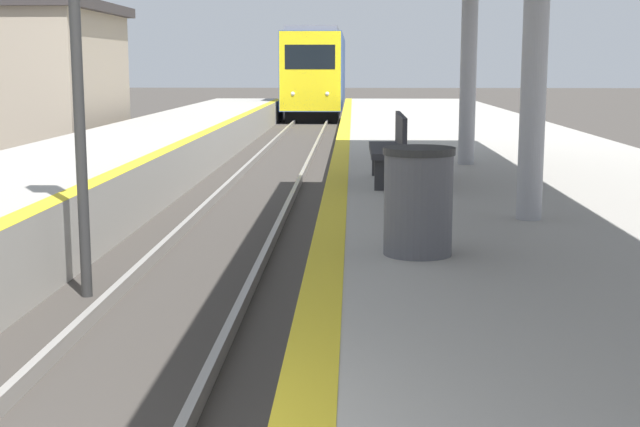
% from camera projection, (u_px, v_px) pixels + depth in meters
% --- Properties ---
extents(train, '(2.70, 16.39, 4.26)m').
position_uv_depth(train, '(317.00, 73.00, 46.17)').
color(train, black).
rests_on(train, ground).
extents(signal_near, '(0.36, 0.31, 4.54)m').
position_uv_depth(signal_near, '(74.00, 4.00, 9.36)').
color(signal_near, '#2D2D2D').
rests_on(signal_near, ground).
extents(trash_bin, '(0.60, 0.60, 0.90)m').
position_uv_depth(trash_bin, '(418.00, 201.00, 7.40)').
color(trash_bin, '#4C4C51').
rests_on(trash_bin, platform_right).
extents(bench, '(0.44, 1.89, 0.92)m').
position_uv_depth(bench, '(392.00, 146.00, 11.96)').
color(bench, '#28282D').
rests_on(bench, platform_right).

